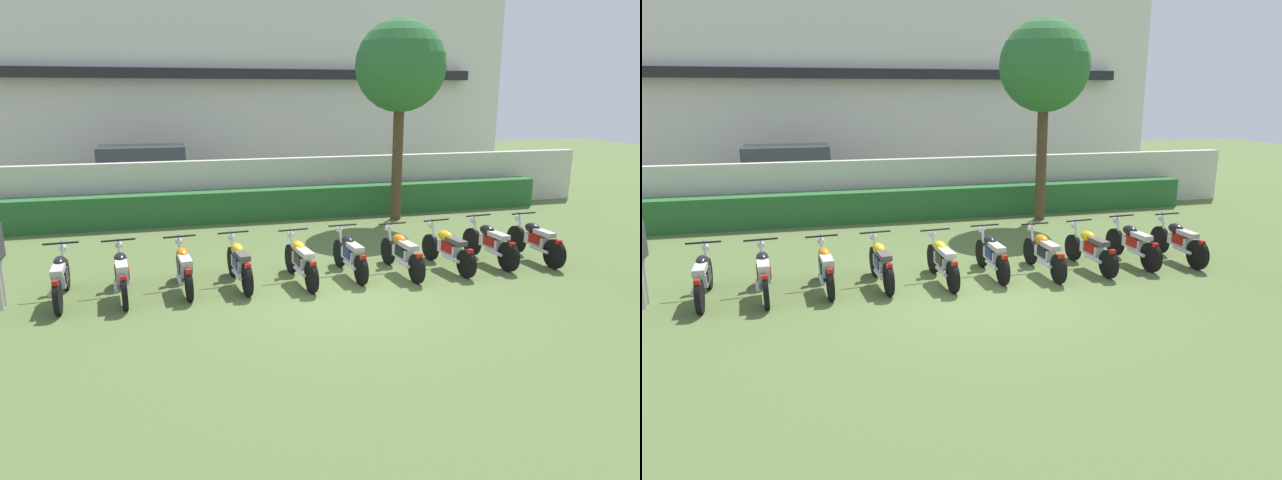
# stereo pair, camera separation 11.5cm
# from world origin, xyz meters

# --- Properties ---
(ground) EXTENTS (60.00, 60.00, 0.00)m
(ground) POSITION_xyz_m (0.00, 0.00, 0.00)
(ground) COLOR #566B38
(building) EXTENTS (22.38, 6.50, 8.01)m
(building) POSITION_xyz_m (0.00, 16.09, 4.00)
(building) COLOR silver
(building) RESTS_ON ground
(compound_wall) EXTENTS (21.26, 0.30, 1.67)m
(compound_wall) POSITION_xyz_m (0.00, 7.55, 0.83)
(compound_wall) COLOR beige
(compound_wall) RESTS_ON ground
(hedge_row) EXTENTS (17.01, 0.70, 0.88)m
(hedge_row) POSITION_xyz_m (0.00, 6.85, 0.44)
(hedge_row) COLOR #28602D
(hedge_row) RESTS_ON ground
(parked_car) EXTENTS (4.51, 2.09, 1.89)m
(parked_car) POSITION_xyz_m (-3.39, 10.33, 0.94)
(parked_car) COLOR silver
(parked_car) RESTS_ON ground
(tree_near_inspector) EXTENTS (2.48, 2.48, 5.51)m
(tree_near_inspector) POSITION_xyz_m (3.50, 5.84, 4.22)
(tree_near_inspector) COLOR #4C3823
(tree_near_inspector) RESTS_ON ground
(motorcycle_in_row_0) EXTENTS (0.60, 1.89, 0.95)m
(motorcycle_in_row_0) POSITION_xyz_m (-4.77, 1.12, 0.44)
(motorcycle_in_row_0) COLOR black
(motorcycle_in_row_0) RESTS_ON ground
(motorcycle_in_row_1) EXTENTS (0.60, 1.89, 0.95)m
(motorcycle_in_row_1) POSITION_xyz_m (-3.75, 1.06, 0.45)
(motorcycle_in_row_1) COLOR black
(motorcycle_in_row_1) RESTS_ON ground
(motorcycle_in_row_2) EXTENTS (0.60, 1.77, 0.94)m
(motorcycle_in_row_2) POSITION_xyz_m (-2.67, 1.15, 0.44)
(motorcycle_in_row_2) COLOR black
(motorcycle_in_row_2) RESTS_ON ground
(motorcycle_in_row_3) EXTENTS (0.60, 1.81, 0.96)m
(motorcycle_in_row_3) POSITION_xyz_m (-1.66, 1.14, 0.45)
(motorcycle_in_row_3) COLOR black
(motorcycle_in_row_3) RESTS_ON ground
(motorcycle_in_row_4) EXTENTS (0.60, 1.87, 0.95)m
(motorcycle_in_row_4) POSITION_xyz_m (-0.49, 1.03, 0.44)
(motorcycle_in_row_4) COLOR black
(motorcycle_in_row_4) RESTS_ON ground
(motorcycle_in_row_5) EXTENTS (0.60, 1.82, 0.95)m
(motorcycle_in_row_5) POSITION_xyz_m (0.56, 1.19, 0.44)
(motorcycle_in_row_5) COLOR black
(motorcycle_in_row_5) RESTS_ON ground
(motorcycle_in_row_6) EXTENTS (0.60, 1.91, 0.94)m
(motorcycle_in_row_6) POSITION_xyz_m (1.61, 1.04, 0.44)
(motorcycle_in_row_6) COLOR black
(motorcycle_in_row_6) RESTS_ON ground
(motorcycle_in_row_7) EXTENTS (0.60, 1.91, 0.94)m
(motorcycle_in_row_7) POSITION_xyz_m (2.66, 1.08, 0.44)
(motorcycle_in_row_7) COLOR black
(motorcycle_in_row_7) RESTS_ON ground
(motorcycle_in_row_8) EXTENTS (0.60, 1.92, 0.97)m
(motorcycle_in_row_8) POSITION_xyz_m (3.71, 1.20, 0.45)
(motorcycle_in_row_8) COLOR black
(motorcycle_in_row_8) RESTS_ON ground
(motorcycle_in_row_9) EXTENTS (0.60, 1.92, 0.97)m
(motorcycle_in_row_9) POSITION_xyz_m (4.76, 1.11, 0.45)
(motorcycle_in_row_9) COLOR black
(motorcycle_in_row_9) RESTS_ON ground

